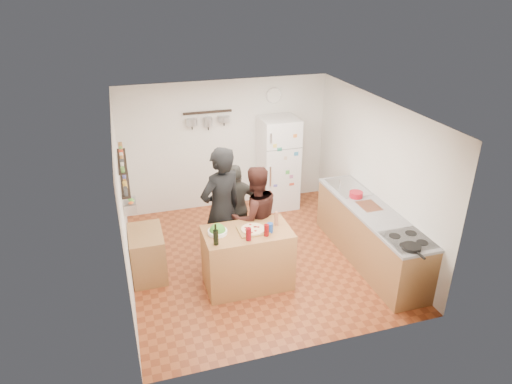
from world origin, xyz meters
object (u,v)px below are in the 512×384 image
object	(u,v)px
person_center	(255,217)
skillet	(411,247)
pepper_mill	(276,220)
salt_canister	(270,228)
counter_run	(370,235)
fridge	(278,163)
side_table	(147,254)
salad_bowl	(218,232)
wine_bottle	(216,237)
person_left	(221,210)
red_bowl	(356,195)
person_back	(237,207)
wall_clock	(274,96)
prep_island	(248,258)

from	to	relation	value
person_center	skillet	distance (m)	2.32
pepper_mill	skillet	world-z (taller)	pepper_mill
salt_canister	counter_run	bearing A→B (deg)	6.32
pepper_mill	fridge	distance (m)	2.48
counter_run	side_table	bearing A→B (deg)	170.00
salad_bowl	wine_bottle	distance (m)	0.29
person_left	red_bowl	distance (m)	2.24
wine_bottle	person_back	distance (m)	1.45
salad_bowl	person_back	world-z (taller)	person_back
side_table	person_center	bearing A→B (deg)	-6.29
salt_canister	side_table	size ratio (longest dim) A/B	0.17
skillet	pepper_mill	bearing A→B (deg)	142.60
counter_run	fridge	bearing A→B (deg)	108.06
person_left	person_center	world-z (taller)	person_left
wine_bottle	wall_clock	xyz separation A→B (m)	(1.80, 2.92, 1.13)
counter_run	skillet	size ratio (longest dim) A/B	10.51
prep_island	counter_run	bearing A→B (deg)	2.06
salad_bowl	fridge	xyz separation A→B (m)	(1.72, 2.32, -0.04)
pepper_mill	person_center	distance (m)	0.51
salt_canister	counter_run	xyz separation A→B (m)	(1.75, 0.19, -0.53)
wine_bottle	salt_canister	world-z (taller)	wine_bottle
salad_bowl	counter_run	world-z (taller)	salad_bowl
person_left	person_back	size ratio (longest dim) A/B	1.34
fridge	wall_clock	world-z (taller)	wall_clock
person_left	counter_run	size ratio (longest dim) A/B	0.76
red_bowl	side_table	size ratio (longest dim) A/B	0.28
person_center	fridge	distance (m)	2.14
salt_canister	skillet	xyz separation A→B (m)	(1.65, -0.97, -0.04)
skillet	side_table	xyz separation A→B (m)	(-3.34, 1.77, -0.58)
skillet	person_center	bearing A→B (deg)	136.62
salt_canister	red_bowl	size ratio (longest dim) A/B	0.63
person_left	fridge	world-z (taller)	person_left
skillet	wall_clock	world-z (taller)	wall_clock
person_back	red_bowl	size ratio (longest dim) A/B	6.79
person_center	side_table	bearing A→B (deg)	-14.15
salad_bowl	person_left	size ratio (longest dim) A/B	0.14
person_left	wall_clock	xyz separation A→B (m)	(1.54, 2.13, 1.15)
red_bowl	person_center	bearing A→B (deg)	-178.80
salad_bowl	skillet	world-z (taller)	skillet
fridge	wall_clock	bearing A→B (deg)	90.00
salt_canister	wine_bottle	bearing A→B (deg)	-172.87
pepper_mill	wine_bottle	bearing A→B (deg)	-164.13
salt_canister	person_back	distance (m)	1.22
wine_bottle	person_center	bearing A→B (deg)	43.27
fridge	side_table	world-z (taller)	fridge
salad_bowl	wine_bottle	size ratio (longest dim) A/B	1.27
prep_island	wine_bottle	distance (m)	0.78
prep_island	wall_clock	xyz separation A→B (m)	(1.30, 2.70, 1.69)
wine_bottle	side_table	bearing A→B (deg)	134.77
wine_bottle	counter_run	size ratio (longest dim) A/B	0.08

